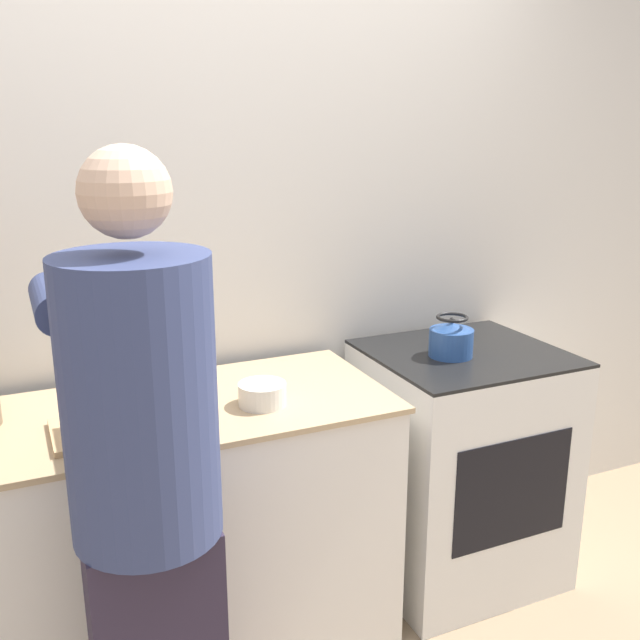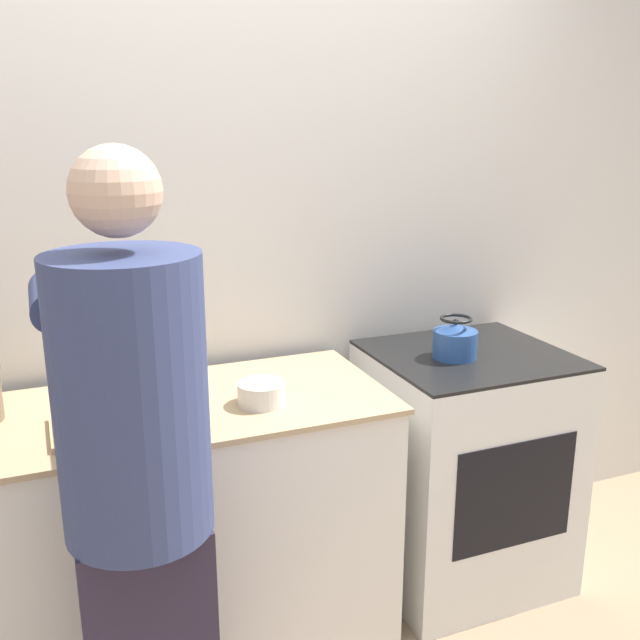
# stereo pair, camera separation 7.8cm
# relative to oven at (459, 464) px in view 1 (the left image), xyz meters

# --- Properties ---
(wall_back) EXTENTS (8.00, 0.05, 2.60)m
(wall_back) POSITION_rel_oven_xyz_m (-0.81, 0.38, 0.84)
(wall_back) COLOR silver
(wall_back) RESTS_ON ground_plane
(counter) EXTENTS (1.57, 0.63, 0.89)m
(counter) POSITION_rel_oven_xyz_m (-1.20, -0.01, -0.01)
(counter) COLOR silver
(counter) RESTS_ON ground_plane
(oven) EXTENTS (0.69, 0.63, 0.92)m
(oven) POSITION_rel_oven_xyz_m (0.00, 0.00, 0.00)
(oven) COLOR silver
(oven) RESTS_ON ground_plane
(person) EXTENTS (0.39, 0.63, 1.70)m
(person) POSITION_rel_oven_xyz_m (-1.28, -0.52, 0.46)
(person) COLOR #2B2335
(person) RESTS_ON ground_plane
(cutting_board) EXTENTS (0.39, 0.24, 0.02)m
(cutting_board) POSITION_rel_oven_xyz_m (-1.27, -0.11, 0.44)
(cutting_board) COLOR tan
(cutting_board) RESTS_ON counter
(knife) EXTENTS (0.22, 0.05, 0.01)m
(knife) POSITION_rel_oven_xyz_m (-1.32, -0.11, 0.45)
(knife) COLOR silver
(knife) RESTS_ON cutting_board
(kettle) EXTENTS (0.16, 0.16, 0.15)m
(kettle) POSITION_rel_oven_xyz_m (-0.08, -0.02, 0.52)
(kettle) COLOR #284C8C
(kettle) RESTS_ON oven
(bowl_prep) EXTENTS (0.15, 0.15, 0.07)m
(bowl_prep) POSITION_rel_oven_xyz_m (-0.84, -0.11, 0.47)
(bowl_prep) COLOR silver
(bowl_prep) RESTS_ON counter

